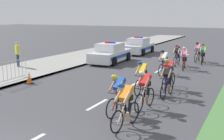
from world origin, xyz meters
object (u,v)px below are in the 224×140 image
(cyclist_fifth, at_px, (142,77))
(spectator_closest, at_px, (18,52))
(police_car_nearest, at_px, (111,54))
(cyclist_eleventh, at_px, (198,51))
(cyclist_fourth, at_px, (167,79))
(cyclist_lead, at_px, (125,104))
(cyclist_third, at_px, (145,89))
(cyclist_eighth, at_px, (184,58))
(cyclist_second, at_px, (119,94))
(traffic_cone_near, at_px, (29,78))
(crowd_barrier_middle, at_px, (11,71))
(cyclist_ninth, at_px, (177,55))
(police_car_second, at_px, (139,46))
(cyclist_seventh, at_px, (164,62))
(cyclist_tenth, at_px, (203,53))
(cyclist_sixth, at_px, (169,73))

(cyclist_fifth, height_order, spectator_closest, spectator_closest)
(police_car_nearest, bearing_deg, cyclist_eleventh, 30.59)
(cyclist_fourth, relative_size, cyclist_eleventh, 1.00)
(cyclist_lead, distance_m, police_car_nearest, 12.75)
(cyclist_third, distance_m, cyclist_fourth, 2.04)
(cyclist_eighth, distance_m, spectator_closest, 11.14)
(cyclist_second, height_order, cyclist_third, same)
(cyclist_eleventh, relative_size, traffic_cone_near, 2.69)
(cyclist_second, bearing_deg, police_car_nearest, 118.95)
(cyclist_fourth, bearing_deg, spectator_closest, 169.49)
(cyclist_eleventh, bearing_deg, police_car_nearest, -149.41)
(cyclist_lead, height_order, cyclist_fourth, same)
(cyclist_third, bearing_deg, police_car_nearest, 124.32)
(cyclist_fifth, relative_size, traffic_cone_near, 2.69)
(cyclist_eleventh, bearing_deg, cyclist_lead, -88.10)
(cyclist_third, distance_m, cyclist_eighth, 8.74)
(cyclist_second, xyz_separation_m, spectator_closest, (-10.01, 5.04, 0.30))
(cyclist_third, relative_size, cyclist_fourth, 1.00)
(cyclist_third, xyz_separation_m, cyclist_eleventh, (-0.37, 12.51, 0.00))
(cyclist_lead, xyz_separation_m, cyclist_eighth, (-0.63, 10.74, 0.00))
(crowd_barrier_middle, xyz_separation_m, spectator_closest, (-2.92, 3.35, 0.44))
(crowd_barrier_middle, bearing_deg, cyclist_lead, -19.06)
(cyclist_eighth, xyz_separation_m, spectator_closest, (-10.11, -4.68, 0.30))
(cyclist_third, distance_m, cyclist_eleventh, 12.51)
(cyclist_fifth, bearing_deg, spectator_closest, 168.40)
(cyclist_ninth, bearing_deg, cyclist_fourth, -78.51)
(cyclist_eighth, bearing_deg, spectator_closest, -155.16)
(cyclist_third, bearing_deg, spectator_closest, 159.19)
(cyclist_fifth, relative_size, crowd_barrier_middle, 0.74)
(cyclist_eighth, height_order, police_car_second, police_car_second)
(police_car_nearest, distance_m, crowd_barrier_middle, 8.52)
(cyclist_lead, relative_size, cyclist_fifth, 1.00)
(cyclist_lead, relative_size, cyclist_seventh, 1.00)
(cyclist_fourth, bearing_deg, cyclist_fifth, 178.63)
(cyclist_lead, bearing_deg, cyclist_tenth, 89.71)
(cyclist_lead, relative_size, police_car_second, 0.38)
(traffic_cone_near, bearing_deg, cyclist_eleventh, 60.48)
(traffic_cone_near, bearing_deg, cyclist_ninth, 58.22)
(cyclist_tenth, bearing_deg, cyclist_third, -90.88)
(cyclist_fifth, distance_m, traffic_cone_near, 6.04)
(cyclist_lead, relative_size, cyclist_fourth, 1.00)
(cyclist_ninth, height_order, police_car_second, police_car_second)
(cyclist_ninth, height_order, traffic_cone_near, cyclist_ninth)
(cyclist_eighth, distance_m, cyclist_tenth, 2.93)
(spectator_closest, bearing_deg, cyclist_fourth, -10.51)
(cyclist_fourth, bearing_deg, cyclist_seventh, 108.75)
(cyclist_sixth, bearing_deg, traffic_cone_near, -161.76)
(cyclist_seventh, xyz_separation_m, police_car_nearest, (-4.96, 2.58, -0.11))
(crowd_barrier_middle, height_order, traffic_cone_near, crowd_barrier_middle)
(traffic_cone_near, bearing_deg, police_car_second, 87.27)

